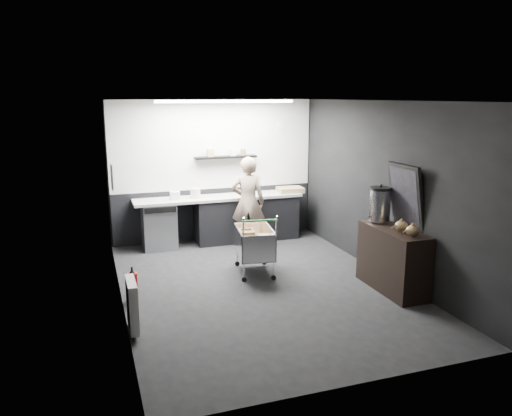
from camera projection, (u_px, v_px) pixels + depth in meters
name	position (u px, v px, depth m)	size (l,w,h in m)	color
floor	(261.00, 286.00, 7.43)	(5.50, 5.50, 0.00)	black
ceiling	(261.00, 101.00, 6.83)	(5.50, 5.50, 0.00)	silver
wall_back	(214.00, 170.00, 9.67)	(5.50, 5.50, 0.00)	black
wall_front	(360.00, 253.00, 4.59)	(5.50, 5.50, 0.00)	black
wall_left	(117.00, 207.00, 6.50)	(5.50, 5.50, 0.00)	black
wall_right	(382.00, 189.00, 7.76)	(5.50, 5.50, 0.00)	black
kitchen_wall_panel	(214.00, 145.00, 9.54)	(3.95, 0.02, 1.70)	silver
dado_panel	(215.00, 213.00, 9.84)	(3.95, 0.02, 1.00)	black
floating_shelf	(226.00, 157.00, 9.55)	(1.20, 0.22, 0.04)	black
wall_clock	(282.00, 127.00, 9.90)	(0.20, 0.20, 0.03)	silver
poster	(112.00, 177.00, 7.66)	(0.02, 0.30, 0.40)	silver
poster_red_band	(112.00, 172.00, 7.65)	(0.01, 0.22, 0.10)	red
radiator	(132.00, 305.00, 5.91)	(0.10, 0.50, 0.60)	silver
ceiling_strip	(226.00, 101.00, 8.54)	(2.40, 0.20, 0.04)	white
prep_counter	(226.00, 218.00, 9.60)	(3.20, 0.61, 0.90)	black
person	(248.00, 202.00, 9.19)	(0.62, 0.41, 1.70)	#C6B39D
shopping_cart	(254.00, 244.00, 7.88)	(0.66, 0.97, 0.99)	silver
sideboard	(393.00, 251.00, 7.19)	(0.52, 1.23, 1.84)	black
fire_extinguisher	(133.00, 285.00, 6.85)	(0.14, 0.14, 0.46)	#B80C0C
cardboard_box	(290.00, 190.00, 9.86)	(0.49, 0.37, 0.10)	#978250
pink_tub	(195.00, 193.00, 9.30)	(0.18, 0.18, 0.18)	silver
white_container	(175.00, 196.00, 9.13)	(0.17, 0.14, 0.15)	silver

